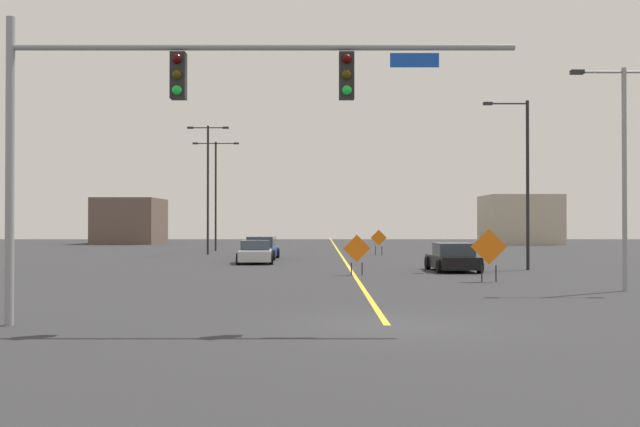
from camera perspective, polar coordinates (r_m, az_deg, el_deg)
The scene contains 15 objects.
ground at distance 17.04m, azimuth 4.97°, elevation -8.46°, with size 180.67×180.67×0.00m, color #2D2D30.
road_centre_stripe at distance 67.06m, azimuth 1.13°, elevation -2.69°, with size 0.16×100.37×0.01m.
traffic_signal_assembly at distance 17.33m, azimuth -10.94°, elevation 8.42°, with size 11.43×0.44×6.93m.
street_lamp_far_left at distance 38.14m, azimuth 15.07°, elevation 2.77°, with size 2.24×0.24×8.31m.
street_lamp_mid_left at distance 55.44m, azimuth -8.66°, elevation 2.53°, with size 3.03×0.24×9.41m.
street_lamp_near_right at distance 62.78m, azimuth -8.08°, elevation 2.03°, with size 3.84×0.24×9.05m.
street_lamp_near_left at distance 27.42m, azimuth 21.92°, elevation 3.98°, with size 3.61×0.24×7.55m.
construction_sign_median_near at distance 33.11m, azimuth 2.64°, elevation -2.79°, with size 1.21×0.12×1.79m.
construction_sign_median_far at distance 30.04m, azimuth 12.52°, elevation -2.63°, with size 1.39×0.20×2.07m.
construction_sign_right_lane at distance 53.68m, azimuth 4.31°, elevation -1.95°, with size 1.15×0.07×1.83m.
car_blue_approaching at distance 47.98m, azimuth -4.63°, elevation -2.66°, with size 2.15×4.64×1.43m.
car_black_distant at distance 36.36m, azimuth 9.89°, elevation -3.37°, with size 2.22×4.30×1.35m.
car_silver_far at distance 43.21m, azimuth -5.08°, elevation -2.96°, with size 2.26×4.61×1.31m.
roadside_building_west at distance 86.69m, azimuth -14.37°, elevation -0.56°, with size 6.72×8.80×5.05m.
roadside_building_east at distance 85.52m, azimuth 14.75°, elevation -0.45°, with size 7.72×7.96×5.35m.
Camera 1 is at (-1.51, -16.82, 2.29)m, focal length 42.19 mm.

